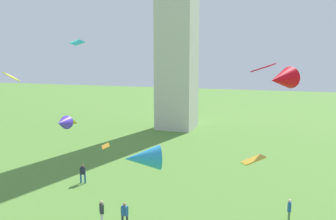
% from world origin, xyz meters
% --- Properties ---
extents(person_0, '(0.53, 0.38, 1.77)m').
position_xyz_m(person_0, '(-8.63, 20.47, 1.00)').
color(person_0, '#235693').
rests_on(person_0, ground_plane).
extents(person_2, '(0.26, 0.50, 1.62)m').
position_xyz_m(person_2, '(9.13, 18.60, 0.92)').
color(person_2, '#51754C').
rests_on(person_2, ground_plane).
extents(person_3, '(0.52, 0.33, 1.71)m').
position_xyz_m(person_3, '(-1.37, 14.19, 0.97)').
color(person_3, '#2D3338').
rests_on(person_3, ground_plane).
extents(person_4, '(0.48, 0.51, 1.71)m').
position_xyz_m(person_4, '(-3.02, 14.00, 0.97)').
color(person_4, silver).
rests_on(person_4, ground_plane).
extents(kite_flying_1, '(1.37, 1.26, 0.52)m').
position_xyz_m(kite_flying_1, '(7.07, 12.51, 5.99)').
color(kite_flying_1, gold).
extents(kite_flying_2, '(0.94, 0.99, 0.34)m').
position_xyz_m(kite_flying_2, '(-4.23, 16.95, 4.70)').
color(kite_flying_2, orange).
extents(kite_flying_3, '(2.65, 2.44, 1.56)m').
position_xyz_m(kite_flying_3, '(0.53, 12.88, 5.35)').
color(kite_flying_3, '#298EC8').
extents(kite_flying_4, '(1.40, 1.85, 1.30)m').
position_xyz_m(kite_flying_4, '(-7.79, 16.65, 6.34)').
color(kite_flying_4, '#4A31D9').
extents(kite_flying_5, '(1.46, 1.63, 0.84)m').
position_xyz_m(kite_flying_5, '(-15.23, 30.49, 13.11)').
color(kite_flying_5, '#30D7BD').
extents(kite_flying_6, '(2.15, 2.33, 1.43)m').
position_xyz_m(kite_flying_6, '(8.23, 15.48, 10.11)').
color(kite_flying_6, red).
extents(kite_flying_7, '(0.96, 1.13, 0.76)m').
position_xyz_m(kite_flying_7, '(-9.55, 13.55, 10.02)').
color(kite_flying_7, yellow).
extents(kite_flying_8, '(1.63, 1.47, 0.64)m').
position_xyz_m(kite_flying_8, '(7.02, 18.13, 10.68)').
color(kite_flying_8, red).
extents(kite_flying_10, '(1.50, 1.95, 1.47)m').
position_xyz_m(kite_flying_10, '(-12.84, 25.32, 4.57)').
color(kite_flying_10, gold).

